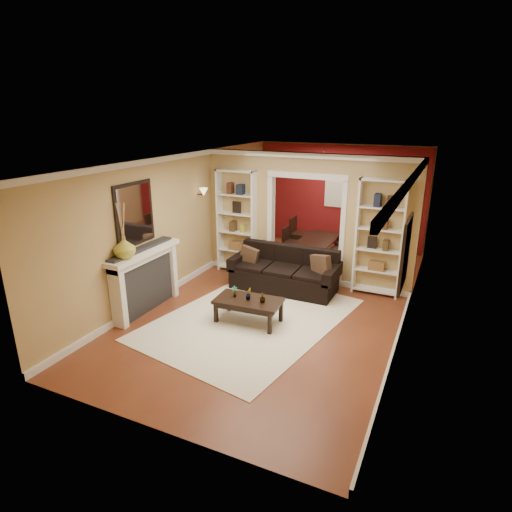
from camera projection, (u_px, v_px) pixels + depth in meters
The scene contains 30 objects.
floor at pixel (284, 299), 8.36m from camera, with size 8.00×8.00×0.00m, color brown.
ceiling at pixel (287, 158), 7.50m from camera, with size 8.00×8.00×0.00m, color white.
wall_back at pixel (340, 196), 11.37m from camera, with size 8.00×8.00×0.00m, color tan.
wall_front at pixel (149, 325), 4.49m from camera, with size 8.00×8.00×0.00m, color tan.
wall_left at pixel (184, 220), 8.83m from camera, with size 8.00×8.00×0.00m, color tan.
wall_right at pixel (413, 248), 7.04m from camera, with size 8.00×8.00×0.00m, color tan.
partition_wall at pixel (306, 219), 8.96m from camera, with size 4.50×0.15×2.70m, color tan.
red_back_panel at pixel (339, 197), 11.35m from camera, with size 4.44×0.04×2.64m, color maroon.
dining_window at pixel (340, 189), 11.24m from camera, with size 0.78×0.03×0.98m, color #8CA5CC.
area_rug at pixel (251, 319), 7.55m from camera, with size 2.68×3.75×0.01m, color white.
sofa at pixel (284, 270), 8.69m from camera, with size 2.19×0.95×0.86m, color black.
pillow_left at pixel (249, 256), 8.92m from camera, with size 0.38×0.11×0.38m, color brown.
pillow_right at pixel (321, 265), 8.29m from camera, with size 0.46×0.13×0.46m, color brown.
coffee_table at pixel (248, 311), 7.38m from camera, with size 1.13×0.61×0.43m, color black.
plant_left at pixel (235, 292), 7.39m from camera, with size 0.10×0.07×0.20m, color #336626.
plant_center at pixel (248, 294), 7.28m from camera, with size 0.11×0.09×0.21m, color #336626.
plant_right at pixel (263, 297), 7.18m from camera, with size 0.10×0.10×0.18m, color #336626.
bookshelf_left at pixel (237, 222), 9.50m from camera, with size 0.90×0.30×2.30m, color white.
bookshelf_right at pixel (379, 239), 8.26m from camera, with size 0.90×0.30×2.30m, color white.
fireplace at pixel (147, 281), 7.72m from camera, with size 0.32×1.70×1.16m, color white.
vase at pixel (124, 247), 7.06m from camera, with size 0.36×0.36×0.38m, color #ABA737.
mirror at pixel (134, 214), 7.39m from camera, with size 0.03×0.95×1.10m, color silver.
wall_sconce at pixel (201, 193), 9.11m from camera, with size 0.18×0.18×0.22m, color #FFE0A5.
framed_art at pixel (405, 253), 6.13m from camera, with size 0.04×0.85×1.05m, color black.
dining_table at pixel (319, 248), 10.60m from camera, with size 0.82×1.47×0.52m, color black.
dining_chair_nw at pixel (294, 243), 10.51m from camera, with size 0.41×0.41×0.82m, color black.
dining_chair_ne at pixel (338, 250), 10.09m from camera, with size 0.37×0.37×0.75m, color black.
dining_chair_sw at pixel (302, 235), 11.01m from camera, with size 0.47×0.47×0.95m, color black.
dining_chair_se at pixel (344, 243), 10.60m from camera, with size 0.38×0.38×0.77m, color black.
chandelier at pixel (328, 177), 10.04m from camera, with size 0.50×0.50×0.30m, color #362118.
Camera 1 is at (2.72, -7.17, 3.48)m, focal length 30.00 mm.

